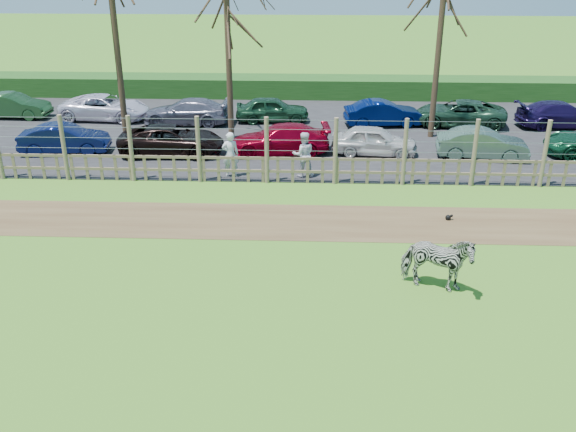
{
  "coord_description": "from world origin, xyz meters",
  "views": [
    {
      "loc": [
        1.68,
        -14.24,
        8.57
      ],
      "look_at": [
        1.0,
        2.5,
        1.1
      ],
      "focal_mm": 40.0,
      "sensor_mm": 36.0,
      "label": 1
    }
  ],
  "objects_px": {
    "zebra": "(437,262)",
    "car_7": "(12,106)",
    "tree_mid": "(227,27)",
    "car_2": "(172,140)",
    "visitor_b": "(303,155)",
    "crow": "(448,217)",
    "car_5": "(482,144)",
    "car_1": "(64,139)",
    "car_4": "(374,140)",
    "car_3": "(280,139)",
    "visitor_a": "(230,154)",
    "car_10": "(272,109)",
    "tree_left": "(113,11)",
    "car_11": "(383,113)",
    "tree_right": "(442,17)",
    "car_13": "(561,114)",
    "car_8": "(105,107)",
    "car_12": "(459,113)",
    "car_9": "(187,112)"
  },
  "relations": [
    {
      "from": "car_9",
      "to": "car_12",
      "type": "xyz_separation_m",
      "value": [
        13.01,
        0.25,
        0.0
      ]
    },
    {
      "from": "car_4",
      "to": "car_11",
      "type": "distance_m",
      "value": 4.39
    },
    {
      "from": "car_3",
      "to": "car_12",
      "type": "bearing_deg",
      "value": 112.86
    },
    {
      "from": "tree_left",
      "to": "car_9",
      "type": "bearing_deg",
      "value": 56.02
    },
    {
      "from": "car_4",
      "to": "visitor_a",
      "type": "bearing_deg",
      "value": 122.9
    },
    {
      "from": "car_11",
      "to": "car_4",
      "type": "bearing_deg",
      "value": 162.59
    },
    {
      "from": "car_2",
      "to": "crow",
      "type": "bearing_deg",
      "value": -122.66
    },
    {
      "from": "car_1",
      "to": "car_4",
      "type": "distance_m",
      "value": 12.9
    },
    {
      "from": "visitor_b",
      "to": "crow",
      "type": "height_order",
      "value": "visitor_b"
    },
    {
      "from": "visitor_a",
      "to": "crow",
      "type": "distance_m",
      "value": 8.4
    },
    {
      "from": "car_7",
      "to": "car_11",
      "type": "relative_size",
      "value": 1.0
    },
    {
      "from": "tree_left",
      "to": "car_12",
      "type": "relative_size",
      "value": 1.82
    },
    {
      "from": "zebra",
      "to": "car_8",
      "type": "height_order",
      "value": "zebra"
    },
    {
      "from": "zebra",
      "to": "visitor_a",
      "type": "distance_m",
      "value": 10.28
    },
    {
      "from": "tree_left",
      "to": "car_8",
      "type": "xyz_separation_m",
      "value": [
        -2.07,
        3.78,
        -4.98
      ]
    },
    {
      "from": "tree_left",
      "to": "car_5",
      "type": "xyz_separation_m",
      "value": [
        15.07,
        -1.43,
        -4.98
      ]
    },
    {
      "from": "car_3",
      "to": "tree_mid",
      "type": "bearing_deg",
      "value": -138.88
    },
    {
      "from": "visitor_b",
      "to": "crow",
      "type": "relative_size",
      "value": 7.14
    },
    {
      "from": "tree_left",
      "to": "car_7",
      "type": "relative_size",
      "value": 2.16
    },
    {
      "from": "car_2",
      "to": "car_8",
      "type": "distance_m",
      "value": 6.81
    },
    {
      "from": "tree_left",
      "to": "tree_right",
      "type": "distance_m",
      "value": 13.59
    },
    {
      "from": "tree_mid",
      "to": "car_7",
      "type": "height_order",
      "value": "tree_mid"
    },
    {
      "from": "tree_mid",
      "to": "tree_right",
      "type": "distance_m",
      "value": 9.02
    },
    {
      "from": "car_11",
      "to": "car_13",
      "type": "xyz_separation_m",
      "value": [
        8.37,
        0.16,
        0.0
      ]
    },
    {
      "from": "tree_right",
      "to": "car_13",
      "type": "distance_m",
      "value": 8.06
    },
    {
      "from": "tree_left",
      "to": "car_7",
      "type": "bearing_deg",
      "value": 149.97
    },
    {
      "from": "tree_left",
      "to": "car_9",
      "type": "relative_size",
      "value": 1.9
    },
    {
      "from": "car_3",
      "to": "car_5",
      "type": "relative_size",
      "value": 1.14
    },
    {
      "from": "car_4",
      "to": "car_8",
      "type": "xyz_separation_m",
      "value": [
        -12.79,
        4.93,
        0.0
      ]
    },
    {
      "from": "car_12",
      "to": "car_8",
      "type": "bearing_deg",
      "value": -84.67
    },
    {
      "from": "car_7",
      "to": "car_12",
      "type": "xyz_separation_m",
      "value": [
        21.84,
        -0.53,
        0.0
      ]
    },
    {
      "from": "tree_right",
      "to": "car_12",
      "type": "xyz_separation_m",
      "value": [
        1.6,
        1.86,
        -4.6
      ]
    },
    {
      "from": "car_8",
      "to": "car_11",
      "type": "xyz_separation_m",
      "value": [
        13.55,
        -0.61,
        0.0
      ]
    },
    {
      "from": "car_7",
      "to": "car_12",
      "type": "distance_m",
      "value": 21.85
    },
    {
      "from": "car_1",
      "to": "car_11",
      "type": "bearing_deg",
      "value": -77.37
    },
    {
      "from": "tree_left",
      "to": "tree_mid",
      "type": "height_order",
      "value": "tree_left"
    },
    {
      "from": "car_7",
      "to": "car_8",
      "type": "xyz_separation_m",
      "value": [
        4.67,
        -0.12,
        0.0
      ]
    },
    {
      "from": "visitor_a",
      "to": "car_10",
      "type": "relative_size",
      "value": 0.49
    },
    {
      "from": "visitor_b",
      "to": "crow",
      "type": "distance_m",
      "value": 6.13
    },
    {
      "from": "car_9",
      "to": "car_12",
      "type": "bearing_deg",
      "value": 92.98
    },
    {
      "from": "car_1",
      "to": "car_9",
      "type": "height_order",
      "value": "same"
    },
    {
      "from": "visitor_a",
      "to": "crow",
      "type": "relative_size",
      "value": 7.14
    },
    {
      "from": "visitor_a",
      "to": "car_3",
      "type": "bearing_deg",
      "value": -132.54
    },
    {
      "from": "car_7",
      "to": "car_13",
      "type": "xyz_separation_m",
      "value": [
        26.6,
        -0.56,
        0.0
      ]
    },
    {
      "from": "car_1",
      "to": "car_12",
      "type": "bearing_deg",
      "value": -80.51
    },
    {
      "from": "car_7",
      "to": "car_5",
      "type": "bearing_deg",
      "value": -101.95
    },
    {
      "from": "tree_mid",
      "to": "car_2",
      "type": "relative_size",
      "value": 1.58
    },
    {
      "from": "car_5",
      "to": "car_12",
      "type": "bearing_deg",
      "value": 5.2
    },
    {
      "from": "zebra",
      "to": "car_7",
      "type": "relative_size",
      "value": 0.52
    },
    {
      "from": "car_2",
      "to": "car_5",
      "type": "height_order",
      "value": "same"
    }
  ]
}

